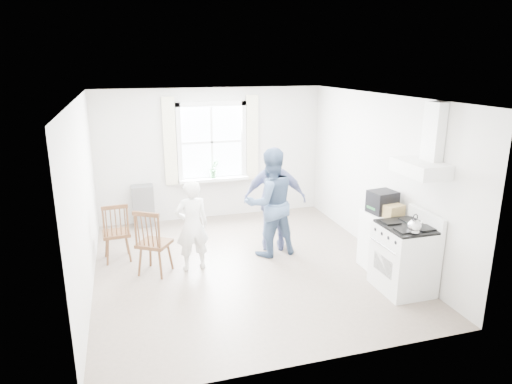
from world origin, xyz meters
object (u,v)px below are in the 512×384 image
gas_stove (404,257)px  low_cabinet (381,241)px  windsor_chair_b (150,236)px  stereo_stack (382,202)px  person_left (192,225)px  person_mid (270,203)px  person_right (275,199)px  windsor_chair_a (116,227)px

gas_stove → low_cabinet: bearing=84.3°
windsor_chair_b → stereo_stack: bearing=-11.8°
stereo_stack → person_left: person_left is taller
low_cabinet → person_mid: size_ratio=0.51×
stereo_stack → person_right: 1.75m
low_cabinet → stereo_stack: 0.62m
gas_stove → windsor_chair_b: 3.62m
person_left → person_right: size_ratio=0.80×
person_mid → person_right: size_ratio=1.01×
stereo_stack → person_right: (-1.29, 1.17, -0.19)m
low_cabinet → person_mid: (-1.46, 1.00, 0.44)m
stereo_stack → person_mid: (-1.44, 0.98, -0.18)m
stereo_stack → windsor_chair_a: bearing=160.7°
person_left → person_mid: person_mid is taller
windsor_chair_b → person_left: 0.64m
windsor_chair_a → person_mid: bearing=-8.6°
gas_stove → stereo_stack: bearing=86.2°
low_cabinet → person_right: (-1.32, 1.19, 0.43)m
gas_stove → person_mid: (-1.39, 1.70, 0.40)m
gas_stove → person_mid: 2.24m
person_mid → person_left: bearing=2.2°
gas_stove → low_cabinet: size_ratio=1.24×
stereo_stack → low_cabinet: bearing=-42.2°
gas_stove → windsor_chair_b: gas_stove is taller
low_cabinet → person_left: (-2.76, 0.80, 0.25)m
windsor_chair_a → person_right: 2.58m
low_cabinet → person_right: bearing=138.0°
windsor_chair_b → person_right: 2.14m
gas_stove → windsor_chair_a: size_ratio=1.14×
gas_stove → person_mid: person_mid is taller
windsor_chair_b → person_mid: bearing=8.2°
stereo_stack → person_mid: size_ratio=0.23×
low_cabinet → gas_stove: bearing=-95.7°
low_cabinet → person_mid: 1.82m
person_left → person_right: bearing=-171.0°
windsor_chair_b → person_left: bearing=6.4°
gas_stove → low_cabinet: gas_stove is taller
windsor_chair_a → windsor_chair_b: bearing=-53.4°
stereo_stack → windsor_chair_b: size_ratio=0.40×
gas_stove → person_left: 3.09m
person_mid → stereo_stack: bearing=138.8°
gas_stove → windsor_chair_b: bearing=156.8°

